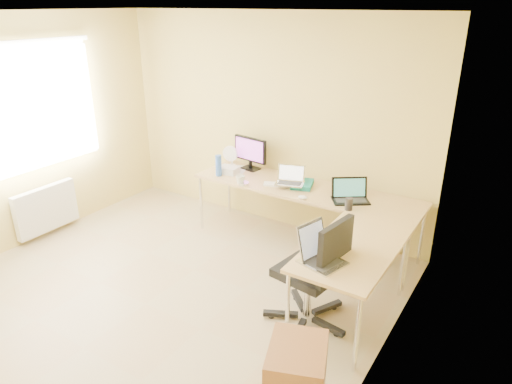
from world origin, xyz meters
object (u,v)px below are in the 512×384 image
Objects in this scene: laptop_black at (351,191)px; water_bottle at (219,166)px; keyboard at (282,185)px; desk_fan at (232,157)px; laptop_center at (290,175)px; desk_return at (350,283)px; office_chair at (309,272)px; mug at (240,180)px; laptop_return at (323,249)px; monitor at (250,153)px; desk_main at (303,217)px.

water_bottle is at bearing 149.13° from laptop_black.
keyboard is 0.90m from desk_fan.
laptop_black is at bearing -15.66° from laptop_center.
office_chair reaches higher than desk_return.
mug is 0.42× the size of water_bottle.
laptop_black is 1.33m from laptop_return.
laptop_black is 1.20m from office_chair.
laptop_return is (1.92, -1.18, -0.00)m from water_bottle.
laptop_return is at bearing -73.09° from keyboard.
office_chair is at bearing -142.53° from desk_return.
monitor reaches higher than laptop_return.
desk_return is at bearing -25.25° from monitor.
laptop_return is (0.86, -1.38, 0.49)m from desk_main.
laptop_return reaches higher than desk_return.
laptop_return is at bearing -68.88° from laptop_center.
laptop_center reaches higher than keyboard.
laptop_center is (0.72, -0.30, -0.06)m from monitor.
water_bottle is at bearing -107.71° from monitor.
desk_return is 3.16× the size of keyboard.
desk_fan reaches higher than desk_main.
laptop_return is at bearing -112.87° from laptop_black.
water_bottle reaches higher than keyboard.
desk_fan is at bearing 140.66° from keyboard.
laptop_center reaches higher than desk_fan.
desk_main is at bearing 23.41° from mug.
water_bottle is (-0.38, 0.09, 0.08)m from mug.
laptop_black reaches higher than mug.
laptop_center is 0.58m from mug.
monitor is 0.27m from desk_fan.
keyboard is at bearing -16.70° from monitor.
office_chair is at bearing -71.13° from laptop_center.
laptop_return is at bearing -47.15° from desk_fan.
mug is 1.67m from office_chair.
laptop_return is 0.35× the size of office_chair.
laptop_center is 0.72m from laptop_black.
laptop_black is 1.51× the size of desk_fan.
monitor is 1.88× the size of water_bottle.
mug is (0.18, -0.49, -0.16)m from monitor.
water_bottle is (-1.06, -0.20, 0.49)m from desk_main.
mug is 0.40m from water_bottle.
desk_main is at bearing 47.72° from laptop_return.
mug is (-0.42, -0.22, 0.04)m from keyboard.
laptop_return is at bearing -30.00° from office_chair.
desk_main is 1.40m from desk_return.
laptop_center is at bearing 6.57° from water_bottle.
laptop_center is 1.24× the size of desk_fan.
desk_return is 3.44× the size of laptop_return.
laptop_black is 0.85m from keyboard.
office_chair is at bearing -35.02° from monitor.
mug is at bearing -176.61° from keyboard.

